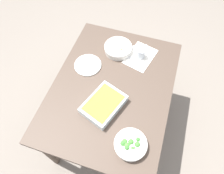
{
  "coord_description": "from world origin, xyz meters",
  "views": [
    {
      "loc": [
        -0.77,
        -0.25,
        2.08
      ],
      "look_at": [
        0.0,
        0.0,
        0.74
      ],
      "focal_mm": 32.7,
      "sensor_mm": 36.0,
      "label": 1
    }
  ],
  "objects_px": {
    "broccoli_bowl": "(130,144)",
    "spoon_spare": "(126,58)",
    "spoon_by_broccoli": "(124,147)",
    "baking_dish": "(104,104)",
    "spoon_by_stew": "(129,48)",
    "side_plate": "(88,65)",
    "drink_cup": "(141,54)",
    "fork_on_table": "(138,47)",
    "stew_bowl": "(118,48)"
  },
  "relations": [
    {
      "from": "baking_dish",
      "to": "side_plate",
      "type": "bearing_deg",
      "value": 38.36
    },
    {
      "from": "broccoli_bowl",
      "to": "spoon_by_stew",
      "type": "xyz_separation_m",
      "value": [
        0.81,
        0.23,
        -0.03
      ]
    },
    {
      "from": "side_plate",
      "to": "baking_dish",
      "type": "bearing_deg",
      "value": -141.64
    },
    {
      "from": "stew_bowl",
      "to": "side_plate",
      "type": "height_order",
      "value": "stew_bowl"
    },
    {
      "from": "broccoli_bowl",
      "to": "fork_on_table",
      "type": "relative_size",
      "value": 1.34
    },
    {
      "from": "stew_bowl",
      "to": "broccoli_bowl",
      "type": "distance_m",
      "value": 0.82
    },
    {
      "from": "broccoli_bowl",
      "to": "drink_cup",
      "type": "bearing_deg",
      "value": 8.77
    },
    {
      "from": "fork_on_table",
      "to": "side_plate",
      "type": "bearing_deg",
      "value": 133.13
    },
    {
      "from": "broccoli_bowl",
      "to": "spoon_by_broccoli",
      "type": "height_order",
      "value": "broccoli_bowl"
    },
    {
      "from": "broccoli_bowl",
      "to": "fork_on_table",
      "type": "bearing_deg",
      "value": 10.47
    },
    {
      "from": "drink_cup",
      "to": "broccoli_bowl",
      "type": "bearing_deg",
      "value": -171.23
    },
    {
      "from": "stew_bowl",
      "to": "drink_cup",
      "type": "distance_m",
      "value": 0.2
    },
    {
      "from": "side_plate",
      "to": "fork_on_table",
      "type": "relative_size",
      "value": 1.37
    },
    {
      "from": "spoon_by_broccoli",
      "to": "fork_on_table",
      "type": "distance_m",
      "value": 0.88
    },
    {
      "from": "stew_bowl",
      "to": "spoon_by_broccoli",
      "type": "distance_m",
      "value": 0.83
    },
    {
      "from": "spoon_by_stew",
      "to": "spoon_by_broccoli",
      "type": "height_order",
      "value": "same"
    },
    {
      "from": "broccoli_bowl",
      "to": "spoon_by_broccoli",
      "type": "relative_size",
      "value": 1.36
    },
    {
      "from": "baking_dish",
      "to": "spoon_by_stew",
      "type": "relative_size",
      "value": 2.34
    },
    {
      "from": "drink_cup",
      "to": "side_plate",
      "type": "height_order",
      "value": "drink_cup"
    },
    {
      "from": "stew_bowl",
      "to": "side_plate",
      "type": "bearing_deg",
      "value": 140.46
    },
    {
      "from": "spoon_by_stew",
      "to": "spoon_by_broccoli",
      "type": "distance_m",
      "value": 0.86
    },
    {
      "from": "baking_dish",
      "to": "spoon_by_broccoli",
      "type": "height_order",
      "value": "baking_dish"
    },
    {
      "from": "side_plate",
      "to": "fork_on_table",
      "type": "height_order",
      "value": "side_plate"
    },
    {
      "from": "drink_cup",
      "to": "fork_on_table",
      "type": "height_order",
      "value": "drink_cup"
    },
    {
      "from": "baking_dish",
      "to": "side_plate",
      "type": "xyz_separation_m",
      "value": [
        0.31,
        0.25,
        -0.03
      ]
    },
    {
      "from": "broccoli_bowl",
      "to": "spoon_spare",
      "type": "relative_size",
      "value": 1.3
    },
    {
      "from": "stew_bowl",
      "to": "spoon_by_stew",
      "type": "height_order",
      "value": "stew_bowl"
    },
    {
      "from": "broccoli_bowl",
      "to": "baking_dish",
      "type": "xyz_separation_m",
      "value": [
        0.22,
        0.26,
        0.0
      ]
    },
    {
      "from": "spoon_by_stew",
      "to": "fork_on_table",
      "type": "bearing_deg",
      "value": -64.7
    },
    {
      "from": "broccoli_bowl",
      "to": "drink_cup",
      "type": "xyz_separation_m",
      "value": [
        0.75,
        0.12,
        0.01
      ]
    },
    {
      "from": "stew_bowl",
      "to": "drink_cup",
      "type": "height_order",
      "value": "drink_cup"
    },
    {
      "from": "broccoli_bowl",
      "to": "spoon_spare",
      "type": "distance_m",
      "value": 0.73
    },
    {
      "from": "broccoli_bowl",
      "to": "side_plate",
      "type": "relative_size",
      "value": 0.98
    },
    {
      "from": "side_plate",
      "to": "spoon_by_broccoli",
      "type": "height_order",
      "value": "side_plate"
    },
    {
      "from": "baking_dish",
      "to": "spoon_by_stew",
      "type": "distance_m",
      "value": 0.6
    },
    {
      "from": "baking_dish",
      "to": "spoon_by_stew",
      "type": "xyz_separation_m",
      "value": [
        0.6,
        -0.02,
        -0.03
      ]
    },
    {
      "from": "baking_dish",
      "to": "fork_on_table",
      "type": "relative_size",
      "value": 2.22
    },
    {
      "from": "spoon_by_broccoli",
      "to": "spoon_spare",
      "type": "relative_size",
      "value": 0.96
    },
    {
      "from": "drink_cup",
      "to": "spoon_spare",
      "type": "distance_m",
      "value": 0.12
    },
    {
      "from": "side_plate",
      "to": "spoon_by_broccoli",
      "type": "relative_size",
      "value": 1.39
    },
    {
      "from": "baking_dish",
      "to": "side_plate",
      "type": "distance_m",
      "value": 0.4
    },
    {
      "from": "spoon_by_stew",
      "to": "fork_on_table",
      "type": "distance_m",
      "value": 0.09
    },
    {
      "from": "stew_bowl",
      "to": "drink_cup",
      "type": "relative_size",
      "value": 2.77
    },
    {
      "from": "drink_cup",
      "to": "spoon_spare",
      "type": "relative_size",
      "value": 0.52
    },
    {
      "from": "drink_cup",
      "to": "fork_on_table",
      "type": "xyz_separation_m",
      "value": [
        0.1,
        0.04,
        -0.04
      ]
    },
    {
      "from": "stew_bowl",
      "to": "broccoli_bowl",
      "type": "relative_size",
      "value": 1.09
    },
    {
      "from": "broccoli_bowl",
      "to": "baking_dish",
      "type": "relative_size",
      "value": 0.6
    },
    {
      "from": "drink_cup",
      "to": "spoon_by_broccoli",
      "type": "xyz_separation_m",
      "value": [
        -0.77,
        -0.08,
        -0.03
      ]
    },
    {
      "from": "side_plate",
      "to": "spoon_spare",
      "type": "distance_m",
      "value": 0.33
    },
    {
      "from": "spoon_by_broccoli",
      "to": "spoon_spare",
      "type": "xyz_separation_m",
      "value": [
        0.72,
        0.19,
        0.0
      ]
    }
  ]
}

